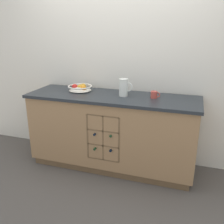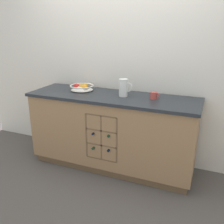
{
  "view_description": "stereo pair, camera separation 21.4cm",
  "coord_description": "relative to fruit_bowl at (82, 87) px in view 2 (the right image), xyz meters",
  "views": [
    {
      "loc": [
        0.88,
        -2.67,
        1.67
      ],
      "look_at": [
        0.0,
        0.0,
        0.72
      ],
      "focal_mm": 40.0,
      "sensor_mm": 36.0,
      "label": 1
    },
    {
      "loc": [
        1.08,
        -2.59,
        1.67
      ],
      "look_at": [
        0.0,
        0.0,
        0.72
      ],
      "focal_mm": 40.0,
      "sensor_mm": 36.0,
      "label": 2
    }
  ],
  "objects": [
    {
      "name": "ground_plane",
      "position": [
        0.45,
        -0.09,
        -0.96
      ],
      "size": [
        14.0,
        14.0,
        0.0
      ],
      "primitive_type": "plane",
      "color": "#4C4742"
    },
    {
      "name": "back_wall",
      "position": [
        0.45,
        0.27,
        0.31
      ],
      "size": [
        4.4,
        0.06,
        2.55
      ],
      "primitive_type": "cube",
      "color": "silver",
      "rests_on": "ground_plane"
    },
    {
      "name": "kitchen_island",
      "position": [
        0.45,
        -0.09,
        -0.5
      ],
      "size": [
        2.01,
        0.64,
        0.92
      ],
      "color": "brown",
      "rests_on": "ground_plane"
    },
    {
      "name": "fruit_bowl",
      "position": [
        0.0,
        0.0,
        0.0
      ],
      "size": [
        0.3,
        0.3,
        0.08
      ],
      "color": "silver",
      "rests_on": "kitchen_island"
    },
    {
      "name": "white_pitcher",
      "position": [
        0.58,
        -0.06,
        0.06
      ],
      "size": [
        0.16,
        0.11,
        0.2
      ],
      "color": "silver",
      "rests_on": "kitchen_island"
    },
    {
      "name": "ceramic_mug",
      "position": [
        0.93,
        -0.04,
        -0.0
      ],
      "size": [
        0.11,
        0.07,
        0.08
      ],
      "color": "#B7473D",
      "rests_on": "kitchen_island"
    }
  ]
}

